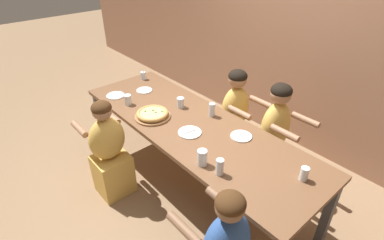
{
  "coord_description": "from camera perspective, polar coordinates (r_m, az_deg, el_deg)",
  "views": [
    {
      "loc": [
        1.82,
        -1.58,
        2.35
      ],
      "look_at": [
        0.0,
        0.0,
        0.85
      ],
      "focal_mm": 28.0,
      "sensor_mm": 36.0,
      "label": 1
    }
  ],
  "objects": [
    {
      "name": "drinking_glass_a",
      "position": [
        2.98,
        3.82,
        1.97
      ],
      "size": [
        0.06,
        0.06,
        0.14
      ],
      "color": "silver",
      "rests_on": "dining_table"
    },
    {
      "name": "diner_far_center",
      "position": [
        3.43,
        8.03,
        -0.37
      ],
      "size": [
        0.51,
        0.4,
        1.17
      ],
      "rotation": [
        0.0,
        0.0,
        -1.57
      ],
      "color": "gold",
      "rests_on": "ground"
    },
    {
      "name": "cocktail_glass_blue",
      "position": [
        3.83,
        -9.26,
        8.28
      ],
      "size": [
        0.07,
        0.07,
        0.12
      ],
      "color": "silver",
      "rests_on": "dining_table"
    },
    {
      "name": "diner_near_midleft",
      "position": [
        3.11,
        -15.43,
        -6.17
      ],
      "size": [
        0.51,
        0.4,
        1.08
      ],
      "rotation": [
        0.0,
        0.0,
        1.57
      ],
      "color": "gold",
      "rests_on": "ground"
    },
    {
      "name": "drinking_glass_f",
      "position": [
        3.26,
        -12.12,
        3.72
      ],
      "size": [
        0.08,
        0.08,
        0.11
      ],
      "color": "silver",
      "rests_on": "dining_table"
    },
    {
      "name": "pizza_board_main",
      "position": [
        2.99,
        -7.53,
        1.08
      ],
      "size": [
        0.36,
        0.36,
        0.06
      ],
      "color": "#996B42",
      "rests_on": "dining_table"
    },
    {
      "name": "ground_plane",
      "position": [
        3.37,
        0.0,
        -12.34
      ],
      "size": [
        18.0,
        18.0,
        0.0
      ],
      "primitive_type": "plane",
      "color": "#896B4C",
      "rests_on": "ground"
    },
    {
      "name": "empty_plate_a",
      "position": [
        3.54,
        -9.06,
        5.6
      ],
      "size": [
        0.18,
        0.18,
        0.02
      ],
      "color": "white",
      "rests_on": "dining_table"
    },
    {
      "name": "drinking_glass_d",
      "position": [
        3.14,
        -2.19,
        3.23
      ],
      "size": [
        0.08,
        0.08,
        0.11
      ],
      "color": "silver",
      "rests_on": "dining_table"
    },
    {
      "name": "empty_plate_d",
      "position": [
        3.49,
        -14.38,
        4.54
      ],
      "size": [
        0.2,
        0.2,
        0.02
      ],
      "color": "white",
      "rests_on": "dining_table"
    },
    {
      "name": "empty_plate_c",
      "position": [
        2.75,
        -0.43,
        -2.37
      ],
      "size": [
        0.22,
        0.22,
        0.02
      ],
      "color": "white",
      "rests_on": "dining_table"
    },
    {
      "name": "drinking_glass_c",
      "position": [
        2.29,
        5.3,
        -9.07
      ],
      "size": [
        0.06,
        0.06,
        0.14
      ],
      "color": "silver",
      "rests_on": "dining_table"
    },
    {
      "name": "restaurant_back_panel",
      "position": [
        3.73,
        19.82,
        18.55
      ],
      "size": [
        10.0,
        0.06,
        3.2
      ],
      "primitive_type": "cube",
      "color": "#9E7056",
      "rests_on": "ground"
    },
    {
      "name": "drinking_glass_e",
      "position": [
        2.36,
        1.94,
        -7.32
      ],
      "size": [
        0.08,
        0.08,
        0.13
      ],
      "color": "silver",
      "rests_on": "dining_table"
    },
    {
      "name": "empty_plate_b",
      "position": [
        2.73,
        9.35,
        -3.07
      ],
      "size": [
        0.19,
        0.19,
        0.02
      ],
      "color": "white",
      "rests_on": "dining_table"
    },
    {
      "name": "drinking_glass_b",
      "position": [
        2.38,
        20.56,
        -9.71
      ],
      "size": [
        0.06,
        0.06,
        0.11
      ],
      "color": "silver",
      "rests_on": "dining_table"
    },
    {
      "name": "dining_table",
      "position": [
        2.91,
        0.0,
        -2.08
      ],
      "size": [
        2.68,
        0.88,
        0.8
      ],
      "color": "brown",
      "rests_on": "ground"
    },
    {
      "name": "diner_far_midright",
      "position": [
        3.16,
        15.16,
        -4.01
      ],
      "size": [
        0.51,
        0.4,
        1.2
      ],
      "rotation": [
        0.0,
        0.0,
        -1.57
      ],
      "color": "gold",
      "rests_on": "ground"
    }
  ]
}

